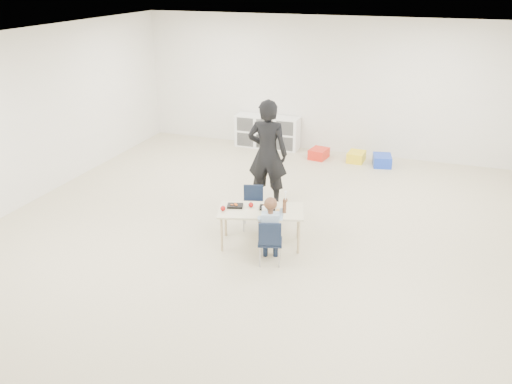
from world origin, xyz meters
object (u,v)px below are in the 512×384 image
(cubby_shelf, at_px, (267,132))
(child, at_px, (270,228))
(table, at_px, (261,227))
(chair_near, at_px, (270,241))
(adult, at_px, (268,154))

(cubby_shelf, bearing_deg, child, -70.97)
(table, bearing_deg, cubby_shelf, 91.34)
(chair_near, xyz_separation_m, child, (0.00, 0.00, 0.19))
(chair_near, relative_size, cubby_shelf, 0.46)
(child, bearing_deg, cubby_shelf, 92.90)
(child, bearing_deg, adult, 93.63)
(chair_near, distance_m, cubby_shelf, 5.07)
(adult, bearing_deg, chair_near, 104.50)
(child, bearing_deg, table, 106.24)
(cubby_shelf, height_order, adult, adult)
(cubby_shelf, distance_m, adult, 3.19)
(table, height_order, child, child)
(table, distance_m, chair_near, 0.54)
(chair_near, bearing_deg, child, 0.00)
(table, xyz_separation_m, child, (0.29, -0.45, 0.24))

